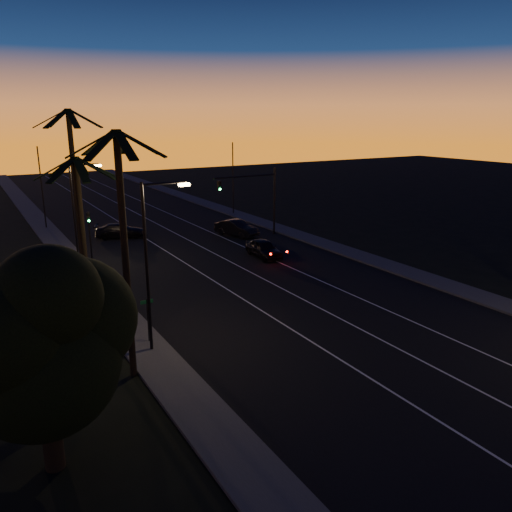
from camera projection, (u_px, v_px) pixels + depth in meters
road at (242, 271)px, 40.18m from camera, size 20.00×170.00×0.01m
sidewalk_left at (101, 295)px, 34.67m from camera, size 2.40×170.00×0.16m
sidewalk_right at (348, 252)px, 45.65m from camera, size 2.40×170.00×0.16m
lane_stripe_left at (208, 277)px, 38.71m from camera, size 0.12×160.00×0.01m
lane_stripe_mid at (247, 270)px, 40.42m from camera, size 0.12×160.00×0.01m
lane_stripe_right at (283, 264)px, 42.14m from camera, size 0.12×160.00×0.01m
bushy_tree at (45, 338)px, 16.43m from camera, size 6.30×5.30×8.30m
palm_near at (123, 232)px, 22.15m from camera, size 4.25×4.16×11.53m
palm_mid at (82, 227)px, 27.05m from camera, size 4.25×4.16×10.03m
palm_far at (75, 188)px, 32.15m from camera, size 4.25×4.16×12.53m
streetlight_left_near at (152, 254)px, 25.21m from camera, size 2.55×0.26×9.00m
streetlight_left_far at (77, 206)px, 40.21m from camera, size 2.55×0.26×8.50m
street_sign at (148, 315)px, 26.98m from camera, size 0.70×0.06×2.60m
signal_mast at (255, 191)px, 50.67m from camera, size 7.10×0.41×7.00m
signal_post at (89, 227)px, 43.02m from camera, size 0.28×0.37×4.20m
far_pole_left at (42, 188)px, 54.30m from camera, size 0.14×0.14×9.00m
far_pole_right at (233, 179)px, 62.60m from camera, size 0.14×0.14×9.00m
lead_car at (264, 248)px, 44.13m from camera, size 2.14×5.20×1.56m
right_car at (237, 228)px, 51.99m from camera, size 3.28×5.25×1.63m
cross_car at (120, 231)px, 51.19m from camera, size 5.46×3.65×1.47m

